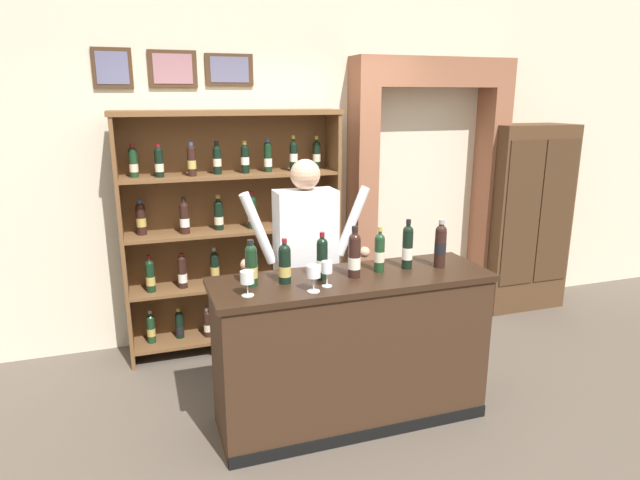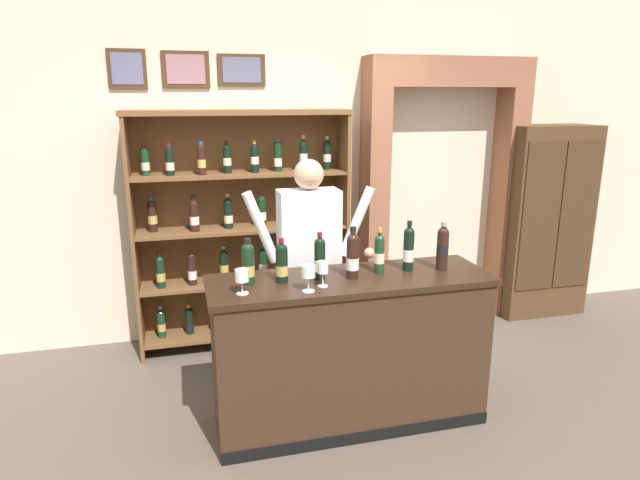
{
  "view_description": "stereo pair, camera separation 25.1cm",
  "coord_description": "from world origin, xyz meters",
  "views": [
    {
      "loc": [
        -1.11,
        -3.04,
        2.11
      ],
      "look_at": [
        -0.0,
        0.21,
        1.21
      ],
      "focal_mm": 30.64,
      "sensor_mm": 36.0,
      "label": 1
    },
    {
      "loc": [
        -0.87,
        -3.11,
        2.11
      ],
      "look_at": [
        -0.0,
        0.21,
        1.21
      ],
      "focal_mm": 30.64,
      "sensor_mm": 36.0,
      "label": 2
    }
  ],
  "objects": [
    {
      "name": "wine_glass_left",
      "position": [
        -0.07,
        -0.12,
        1.12
      ],
      "size": [
        0.07,
        0.07,
        0.16
      ],
      "color": "silver",
      "rests_on": "tasting_counter"
    },
    {
      "name": "shopkeeper",
      "position": [
        0.0,
        0.54,
        1.05
      ],
      "size": [
        0.97,
        0.22,
        1.7
      ],
      "color": "#2D3347",
      "rests_on": "ground"
    },
    {
      "name": "archway_doorway",
      "position": [
        1.52,
        1.59,
        1.37
      ],
      "size": [
        1.55,
        0.45,
        2.45
      ],
      "color": "#935B42",
      "rests_on": "ground"
    },
    {
      "name": "wine_glass_center",
      "position": [
        -0.55,
        -0.13,
        1.11
      ],
      "size": [
        0.08,
        0.08,
        0.15
      ],
      "color": "silver",
      "rests_on": "tasting_counter"
    },
    {
      "name": "tasting_bottle_chianti",
      "position": [
        0.15,
        -0.01,
        1.16
      ],
      "size": [
        0.08,
        0.08,
        0.33
      ],
      "color": "black",
      "rests_on": "tasting_counter"
    },
    {
      "name": "tasting_counter",
      "position": [
        0.14,
        -0.0,
        0.5
      ],
      "size": [
        1.8,
        0.58,
        1.01
      ],
      "color": "#382316",
      "rests_on": "ground"
    },
    {
      "name": "side_cabinet",
      "position": [
        2.56,
        1.4,
        0.93
      ],
      "size": [
        0.85,
        0.48,
        1.85
      ],
      "color": "#4C331E",
      "rests_on": "ground"
    },
    {
      "name": "tasting_bottle_super_tuscan",
      "position": [
        0.55,
        0.04,
        1.16
      ],
      "size": [
        0.07,
        0.07,
        0.33
      ],
      "color": "black",
      "rests_on": "tasting_counter"
    },
    {
      "name": "wine_shelf",
      "position": [
        -0.38,
        1.38,
        1.06
      ],
      "size": [
        1.8,
        0.37,
        2.01
      ],
      "color": "brown",
      "rests_on": "ground"
    },
    {
      "name": "tasting_bottle_rosso",
      "position": [
        -0.05,
        0.02,
        1.14
      ],
      "size": [
        0.07,
        0.07,
        0.3
      ],
      "color": "black",
      "rests_on": "tasting_counter"
    },
    {
      "name": "wine_glass_spare",
      "position": [
        -0.18,
        -0.18,
        1.12
      ],
      "size": [
        0.08,
        0.08,
        0.16
      ],
      "color": "silver",
      "rests_on": "tasting_counter"
    },
    {
      "name": "back_wall",
      "position": [
        -0.0,
        1.72,
        1.63
      ],
      "size": [
        12.0,
        0.19,
        3.25
      ],
      "color": "beige",
      "rests_on": "ground"
    },
    {
      "name": "tasting_bottle_vin_santo",
      "position": [
        0.77,
        -0.0,
        1.16
      ],
      "size": [
        0.08,
        0.08,
        0.32
      ],
      "color": "black",
      "rests_on": "tasting_counter"
    },
    {
      "name": "tasting_bottle_grappa",
      "position": [
        -0.5,
        0.04,
        1.14
      ],
      "size": [
        0.08,
        0.08,
        0.28
      ],
      "color": "black",
      "rests_on": "tasting_counter"
    },
    {
      "name": "ground_plane",
      "position": [
        0.0,
        0.0,
        -0.01
      ],
      "size": [
        14.0,
        14.0,
        0.02
      ],
      "primitive_type": "cube",
      "color": "brown"
    },
    {
      "name": "tasting_bottle_prosecco",
      "position": [
        0.34,
        0.04,
        1.14
      ],
      "size": [
        0.07,
        0.07,
        0.3
      ],
      "color": "#19381E",
      "rests_on": "tasting_counter"
    },
    {
      "name": "tasting_bottle_bianco",
      "position": [
        -0.29,
        0.02,
        1.13
      ],
      "size": [
        0.08,
        0.08,
        0.28
      ],
      "color": "black",
      "rests_on": "tasting_counter"
    }
  ]
}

